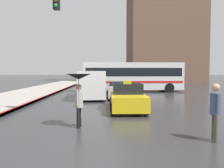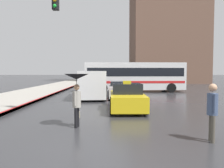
% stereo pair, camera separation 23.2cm
% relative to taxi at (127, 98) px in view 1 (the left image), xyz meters
% --- Properties ---
extents(ground_plane, '(300.00, 300.00, 0.00)m').
position_rel_taxi_xyz_m(ground_plane, '(-1.18, -6.87, -0.68)').
color(ground_plane, '#2D2D30').
extents(taxi, '(1.91, 4.05, 1.63)m').
position_rel_taxi_xyz_m(taxi, '(0.00, 0.00, 0.00)').
color(taxi, gold).
rests_on(taxi, ground_plane).
extents(sedan_red, '(1.91, 4.15, 1.36)m').
position_rel_taxi_xyz_m(sedan_red, '(-0.13, 5.63, -0.02)').
color(sedan_red, '#B7B2AD').
rests_on(sedan_red, ground_plane).
extents(ambulance_van, '(2.39, 5.21, 2.19)m').
position_rel_taxi_xyz_m(ambulance_van, '(-2.40, 5.47, 0.54)').
color(ambulance_van, white).
rests_on(ambulance_van, ground_plane).
extents(city_bus, '(10.58, 3.10, 3.10)m').
position_rel_taxi_xyz_m(city_bus, '(1.63, 11.28, 1.05)').
color(city_bus, silver).
rests_on(city_bus, ground_plane).
extents(pedestrian_with_umbrella, '(0.94, 0.94, 2.05)m').
position_rel_taxi_xyz_m(pedestrian_with_umbrella, '(-2.21, -3.81, 0.91)').
color(pedestrian_with_umbrella, black).
rests_on(pedestrian_with_umbrella, ground_plane).
extents(pedestrian_man, '(0.36, 0.47, 1.77)m').
position_rel_taxi_xyz_m(pedestrian_man, '(2.16, -5.59, 0.38)').
color(pedestrian_man, '#4C473D').
rests_on(pedestrian_man, ground_plane).
extents(traffic_light, '(3.37, 0.38, 6.03)m').
position_rel_taxi_xyz_m(traffic_light, '(-5.29, -2.02, 3.48)').
color(traffic_light, black).
rests_on(traffic_light, ground_plane).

